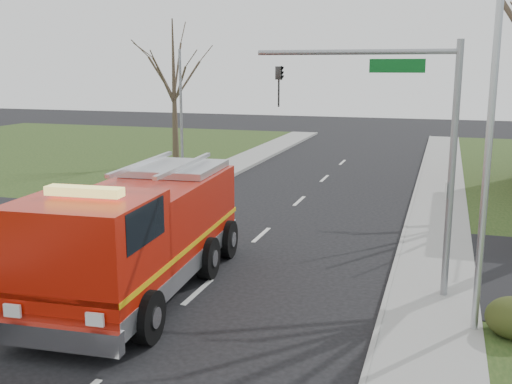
% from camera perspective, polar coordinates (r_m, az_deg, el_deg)
% --- Properties ---
extents(ground, '(120.00, 120.00, 0.00)m').
position_cam_1_polar(ground, '(16.90, -5.57, -9.47)').
color(ground, black).
rests_on(ground, ground).
extents(sidewalk_right, '(2.40, 80.00, 0.15)m').
position_cam_1_polar(sidewalk_right, '(15.66, 16.23, -11.39)').
color(sidewalk_right, gray).
rests_on(sidewalk_right, ground).
extents(sidewalk_left, '(2.40, 80.00, 0.15)m').
position_cam_1_polar(sidewalk_left, '(20.02, -22.24, -6.66)').
color(sidewalk_left, gray).
rests_on(sidewalk_left, ground).
extents(bare_tree_left, '(4.50, 4.50, 9.00)m').
position_cam_1_polar(bare_tree_left, '(38.10, -7.85, 10.90)').
color(bare_tree_left, '#3C2C23').
rests_on(bare_tree_left, ground).
extents(traffic_signal_mast, '(5.29, 0.18, 6.80)m').
position_cam_1_polar(traffic_signal_mast, '(16.04, 13.80, 6.43)').
color(traffic_signal_mast, gray).
rests_on(traffic_signal_mast, ground).
extents(streetlight_pole, '(1.48, 0.16, 8.40)m').
position_cam_1_polar(streetlight_pole, '(14.06, 21.07, 4.62)').
color(streetlight_pole, '#B7BABF').
rests_on(streetlight_pole, ground).
extents(utility_pole_far, '(0.14, 0.14, 7.00)m').
position_cam_1_polar(utility_pole_far, '(31.41, -7.13, 6.97)').
color(utility_pole_far, gray).
rests_on(utility_pole_far, ground).
extents(fire_engine, '(3.82, 8.91, 3.51)m').
position_cam_1_polar(fire_engine, '(16.64, -11.05, -4.20)').
color(fire_engine, '#B61708').
rests_on(fire_engine, ground).
extents(parked_car_maroon, '(2.29, 4.35, 1.41)m').
position_cam_1_polar(parked_car_maroon, '(17.88, -19.47, -6.50)').
color(parked_car_maroon, black).
rests_on(parked_car_maroon, ground).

